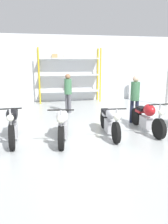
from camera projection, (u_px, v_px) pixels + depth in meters
The scene contains 9 objects.
ground_plane at pixel (87, 138), 6.43m from camera, with size 30.00×30.00×0.00m, color #B2B7B7.
back_wall at pixel (62, 69), 12.08m from camera, with size 30.00×0.08×3.60m.
shelving_rack at pixel (69, 74), 11.87m from camera, with size 3.38×0.63×2.90m.
motorcycle_black at pixel (13, 124), 6.19m from camera, with size 0.57×2.15×1.08m.
motorcycle_white at pixel (63, 125), 6.17m from camera, with size 0.66×1.98×1.04m.
motorcycle_silver at pixel (110, 121), 6.61m from camera, with size 0.56×2.01×0.97m.
motorcycle_red at pixel (147, 117), 6.97m from camera, with size 0.68×2.08×1.03m.
person_browsing at pixel (68, 90), 9.44m from camera, with size 0.45×0.45×1.69m.
person_near_rack at pixel (135, 95), 7.82m from camera, with size 0.45×0.45×1.72m.
Camera 1 is at (-1.30, -5.95, 2.22)m, focal length 35.00 mm.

